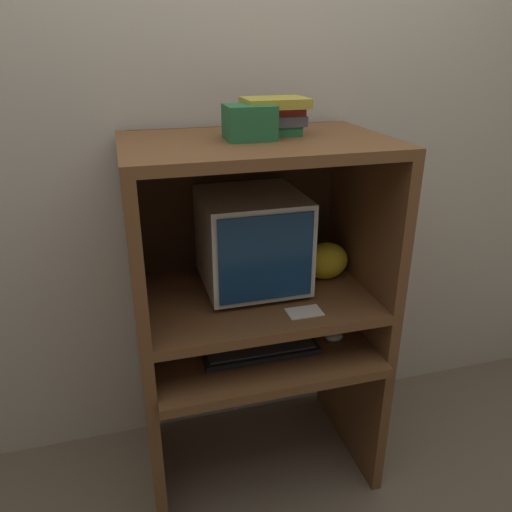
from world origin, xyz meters
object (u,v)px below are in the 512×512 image
(keyboard, at_px, (260,349))
(storage_box, at_px, (249,122))
(crt_monitor, at_px, (251,240))
(snack_bag, at_px, (326,261))
(mouse, at_px, (334,337))
(book_stack, at_px, (274,115))

(keyboard, height_order, storage_box, storage_box)
(crt_monitor, xyz_separation_m, snack_bag, (0.30, -0.01, -0.12))
(keyboard, relative_size, storage_box, 2.74)
(mouse, xyz_separation_m, book_stack, (-0.20, 0.17, 0.81))
(mouse, relative_size, storage_box, 0.46)
(crt_monitor, bearing_deg, book_stack, 1.12)
(keyboard, bearing_deg, crt_monitor, 85.24)
(snack_bag, bearing_deg, crt_monitor, 178.84)
(keyboard, bearing_deg, mouse, -0.82)
(crt_monitor, height_order, mouse, crt_monitor)
(crt_monitor, bearing_deg, keyboard, -94.76)
(mouse, height_order, book_stack, book_stack)
(crt_monitor, relative_size, mouse, 5.33)
(mouse, xyz_separation_m, storage_box, (-0.30, 0.10, 0.79))
(snack_bag, bearing_deg, mouse, -96.56)
(crt_monitor, relative_size, keyboard, 0.89)
(keyboard, xyz_separation_m, storage_box, (-0.01, 0.10, 0.80))
(crt_monitor, bearing_deg, mouse, -30.70)
(mouse, bearing_deg, snack_bag, 83.44)
(keyboard, distance_m, book_stack, 0.83)
(keyboard, distance_m, storage_box, 0.80)
(crt_monitor, xyz_separation_m, keyboard, (-0.01, -0.16, -0.36))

